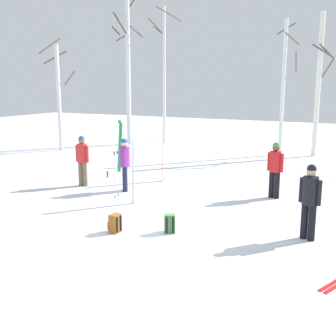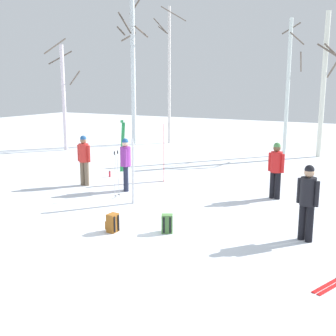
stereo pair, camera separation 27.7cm
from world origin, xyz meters
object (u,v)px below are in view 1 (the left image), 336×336
at_px(ski_pair_planted_1, 120,146).
at_px(backpack_1, 115,223).
at_px(person_2, 82,157).
at_px(birch_tree_3, 283,86).
at_px(birch_tree_2, 164,73).
at_px(birch_tree_4, 319,84).
at_px(birch_tree_1, 128,69).
at_px(ski_pair_planted_2, 162,153).
at_px(birch_tree_0, 59,95).
at_px(person_1, 310,197).
at_px(person_0, 275,166).
at_px(ski_poles_0, 116,173).
at_px(ski_pair_planted_0, 133,172).
at_px(person_3, 125,161).
at_px(backpack_0, 170,224).
at_px(water_bottle_0, 108,174).

height_order(ski_pair_planted_1, backpack_1, ski_pair_planted_1).
distance_m(person_2, birch_tree_3, 10.70).
distance_m(birch_tree_2, birch_tree_4, 8.54).
height_order(birch_tree_1, birch_tree_2, birch_tree_1).
xyz_separation_m(ski_pair_planted_2, birch_tree_0, (-7.94, 3.81, 1.82)).
distance_m(ski_pair_planted_1, backpack_1, 6.98).
distance_m(person_1, birch_tree_4, 11.86).
relative_size(person_1, birch_tree_4, 0.26).
height_order(person_0, ski_poles_0, person_0).
height_order(ski_pair_planted_0, ski_pair_planted_1, ski_pair_planted_1).
height_order(person_2, birch_tree_0, birch_tree_0).
bearing_deg(birch_tree_1, person_1, -43.43).
distance_m(ski_pair_planted_0, ski_pair_planted_1, 4.61).
relative_size(backpack_1, birch_tree_4, 0.07).
bearing_deg(backpack_1, birch_tree_3, 85.20).
xyz_separation_m(ski_pair_planted_1, ski_poles_0, (2.04, -3.32, -0.24)).
xyz_separation_m(person_0, person_3, (-4.50, -1.34, 0.00)).
bearing_deg(ski_pair_planted_2, person_1, -32.97).
bearing_deg(backpack_1, birch_tree_1, 120.83).
bearing_deg(backpack_1, ski_poles_0, 123.08).
bearing_deg(ski_pair_planted_2, ski_pair_planted_1, 163.18).
bearing_deg(birch_tree_0, birch_tree_3, 19.43).
xyz_separation_m(person_1, backpack_0, (-2.95, -1.00, -0.77)).
xyz_separation_m(person_3, water_bottle_0, (-1.68, 1.41, -0.87)).
height_order(person_2, backpack_0, person_2).
distance_m(birch_tree_3, birch_tree_4, 1.57).
bearing_deg(water_bottle_0, birch_tree_1, 116.83).
bearing_deg(ski_pair_planted_0, birch_tree_3, 79.56).
relative_size(person_0, ski_pair_planted_1, 0.84).
xyz_separation_m(person_2, water_bottle_0, (-0.03, 1.47, -0.87)).
height_order(backpack_0, birch_tree_0, birch_tree_0).
xyz_separation_m(person_0, birch_tree_3, (-1.56, 7.98, 2.32)).
bearing_deg(ski_pair_planted_2, birch_tree_4, 62.81).
xyz_separation_m(birch_tree_1, birch_tree_4, (10.07, 0.55, -0.82)).
height_order(backpack_1, birch_tree_2, birch_tree_2).
bearing_deg(ski_poles_0, water_bottle_0, 130.39).
distance_m(person_1, ski_pair_planted_1, 8.90).
bearing_deg(ski_poles_0, ski_pair_planted_2, 86.05).
xyz_separation_m(person_2, birch_tree_1, (-3.95, 9.22, 3.22)).
bearing_deg(ski_poles_0, person_3, 105.21).
distance_m(person_2, ski_pair_planted_1, 2.55).
relative_size(ski_pair_planted_1, backpack_0, 4.62).
distance_m(person_1, backpack_0, 3.21).
bearing_deg(birch_tree_1, ski_poles_0, -59.76).
relative_size(backpack_0, birch_tree_3, 0.07).
xyz_separation_m(water_bottle_0, birch_tree_4, (6.15, 8.31, 3.27)).
height_order(person_0, birch_tree_4, birch_tree_4).
xyz_separation_m(ski_poles_0, birch_tree_0, (-7.76, 6.45, 2.06)).
bearing_deg(backpack_0, person_3, 137.25).
xyz_separation_m(ski_poles_0, birch_tree_1, (-5.83, 10.00, 3.43)).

